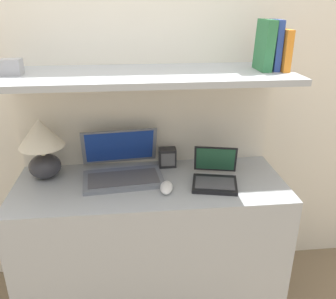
{
  "coord_description": "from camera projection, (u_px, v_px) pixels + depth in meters",
  "views": [
    {
      "loc": [
        -0.08,
        -1.29,
        1.56
      ],
      "look_at": [
        0.09,
        0.26,
        0.91
      ],
      "focal_mm": 38.0,
      "sensor_mm": 36.0,
      "label": 1
    }
  ],
  "objects": [
    {
      "name": "wall_back",
      "position": [
        145.0,
        75.0,
        1.86
      ],
      "size": [
        6.0,
        0.05,
        2.4
      ],
      "color": "silver",
      "rests_on": "ground_plane"
    },
    {
      "name": "desk",
      "position": [
        152.0,
        244.0,
        1.89
      ],
      "size": [
        1.33,
        0.51,
        0.73
      ],
      "color": "#999EA3",
      "rests_on": "ground_plane"
    },
    {
      "name": "back_riser",
      "position": [
        148.0,
        178.0,
        2.04
      ],
      "size": [
        1.33,
        0.04,
        1.23
      ],
      "color": "silver",
      "rests_on": "ground_plane"
    },
    {
      "name": "shelf",
      "position": [
        147.0,
        75.0,
        1.6
      ],
      "size": [
        1.33,
        0.46,
        0.03
      ],
      "color": "#999EA3",
      "rests_on": "back_riser"
    },
    {
      "name": "table_lamp",
      "position": [
        42.0,
        143.0,
        1.73
      ],
      "size": [
        0.22,
        0.22,
        0.31
      ],
      "color": "#2D2D33",
      "rests_on": "desk"
    },
    {
      "name": "laptop_large",
      "position": [
        122.0,
        168.0,
        1.79
      ],
      "size": [
        0.42,
        0.35,
        0.23
      ],
      "color": "slate",
      "rests_on": "desk"
    },
    {
      "name": "laptop_small",
      "position": [
        215.0,
        176.0,
        1.73
      ],
      "size": [
        0.26,
        0.27,
        0.17
      ],
      "color": "black",
      "rests_on": "desk"
    },
    {
      "name": "computer_mouse",
      "position": [
        166.0,
        187.0,
        1.67
      ],
      "size": [
        0.08,
        0.13,
        0.03
      ],
      "color": "white",
      "rests_on": "desk"
    },
    {
      "name": "router_box",
      "position": [
        167.0,
        157.0,
        1.9
      ],
      "size": [
        0.09,
        0.07,
        0.1
      ],
      "color": "black",
      "rests_on": "desk"
    },
    {
      "name": "book_orange",
      "position": [
        282.0,
        50.0,
        1.62
      ],
      "size": [
        0.03,
        0.17,
        0.18
      ],
      "color": "orange",
      "rests_on": "shelf"
    },
    {
      "name": "book_blue",
      "position": [
        275.0,
        45.0,
        1.61
      ],
      "size": [
        0.03,
        0.12,
        0.22
      ],
      "color": "#284293",
      "rests_on": "shelf"
    },
    {
      "name": "book_green",
      "position": [
        265.0,
        45.0,
        1.61
      ],
      "size": [
        0.05,
        0.15,
        0.22
      ],
      "color": "#2D7042",
      "rests_on": "shelf"
    },
    {
      "name": "shelf_gadget",
      "position": [
        11.0,
        67.0,
        1.53
      ],
      "size": [
        0.09,
        0.07,
        0.07
      ],
      "color": "#99999E",
      "rests_on": "shelf"
    }
  ]
}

